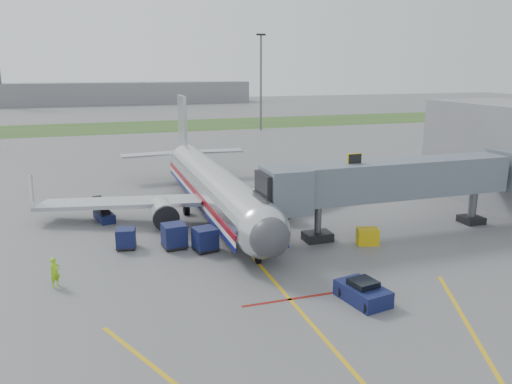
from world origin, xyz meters
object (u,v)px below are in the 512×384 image
object	(u,v)px
belt_loader	(104,215)
ramp_worker	(55,272)
airliner	(214,186)
pushback_tug	(363,292)

from	to	relation	value
belt_loader	ramp_worker	world-z (taller)	ramp_worker
airliner	ramp_worker	distance (m)	18.68
ramp_worker	airliner	bearing A→B (deg)	2.19
airliner	belt_loader	distance (m)	10.28
airliner	belt_loader	bearing A→B (deg)	175.50
airliner	pushback_tug	size ratio (longest dim) A/B	10.21
belt_loader	ramp_worker	distance (m)	14.15
airliner	belt_loader	world-z (taller)	airliner
pushback_tug	ramp_worker	distance (m)	19.04
ramp_worker	belt_loader	bearing A→B (deg)	34.39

